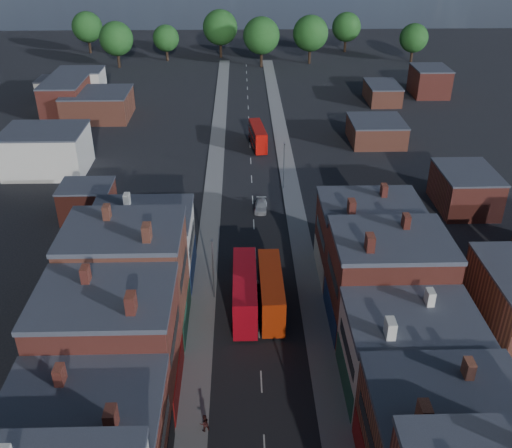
{
  "coord_description": "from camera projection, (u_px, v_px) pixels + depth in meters",
  "views": [
    {
      "loc": [
        -1.64,
        -25.7,
        41.36
      ],
      "look_at": [
        0.0,
        35.77,
        6.91
      ],
      "focal_mm": 40.0,
      "sensor_mm": 36.0,
      "label": 1
    }
  ],
  "objects": [
    {
      "name": "bus_2",
      "position": [
        258.0,
        136.0,
        110.39
      ],
      "size": [
        3.41,
        10.13,
        4.29
      ],
      "rotation": [
        0.0,
        0.0,
        0.12
      ],
      "color": "#A90C07",
      "rests_on": "ground"
    },
    {
      "name": "car_3",
      "position": [
        261.0,
        206.0,
        88.21
      ],
      "size": [
        2.14,
        4.61,
        1.3
      ],
      "primitive_type": "imported",
      "rotation": [
        0.0,
        0.0,
        -0.07
      ],
      "color": "silver",
      "rests_on": "ground"
    },
    {
      "name": "pavement_west",
      "position": [
        211.0,
        218.0,
        86.09
      ],
      "size": [
        3.0,
        200.0,
        0.12
      ],
      "primitive_type": "cube",
      "color": "gray",
      "rests_on": "ground"
    },
    {
      "name": "lamp_post_3",
      "position": [
        284.0,
        163.0,
        92.81
      ],
      "size": [
        0.25,
        0.7,
        8.12
      ],
      "color": "slate",
      "rests_on": "ground"
    },
    {
      "name": "bus_0",
      "position": [
        245.0,
        291.0,
        65.27
      ],
      "size": [
        2.99,
        11.7,
        5.05
      ],
      "rotation": [
        0.0,
        0.0,
        -0.0
      ],
      "color": "#B50A17",
      "rests_on": "ground"
    },
    {
      "name": "lamp_post_2",
      "position": [
        213.0,
        265.0,
        66.41
      ],
      "size": [
        0.25,
        0.7,
        8.12
      ],
      "color": "slate",
      "rests_on": "ground"
    },
    {
      "name": "bus_1",
      "position": [
        271.0,
        291.0,
        65.5
      ],
      "size": [
        2.94,
        11.24,
        4.84
      ],
      "rotation": [
        0.0,
        0.0,
        0.01
      ],
      "color": "red",
      "rests_on": "ground"
    },
    {
      "name": "pavement_east",
      "position": [
        296.0,
        217.0,
        86.39
      ],
      "size": [
        3.0,
        200.0,
        0.12
      ],
      "primitive_type": "cube",
      "color": "gray",
      "rests_on": "ground"
    },
    {
      "name": "ped_1",
      "position": [
        204.0,
        423.0,
        50.82
      ],
      "size": [
        0.99,
        0.79,
        1.79
      ],
      "primitive_type": "imported",
      "rotation": [
        0.0,
        0.0,
        3.57
      ],
      "color": "#381816",
      "rests_on": "pavement_west"
    },
    {
      "name": "car_2",
      "position": [
        242.0,
        263.0,
        74.25
      ],
      "size": [
        2.16,
        4.48,
        1.23
      ],
      "primitive_type": "imported",
      "rotation": [
        0.0,
        0.0,
        0.03
      ],
      "color": "black",
      "rests_on": "ground"
    }
  ]
}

